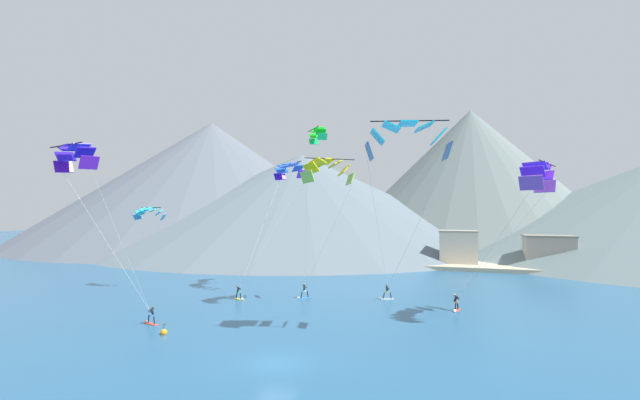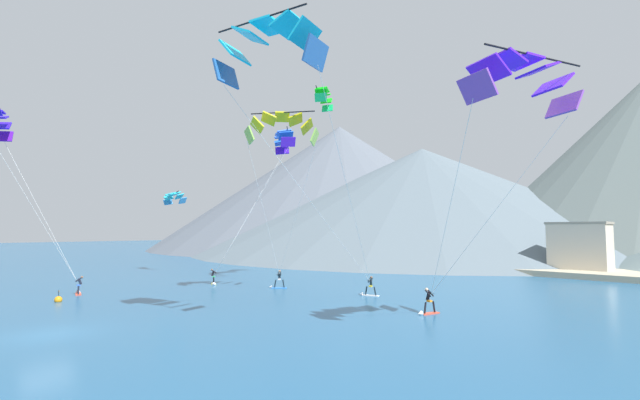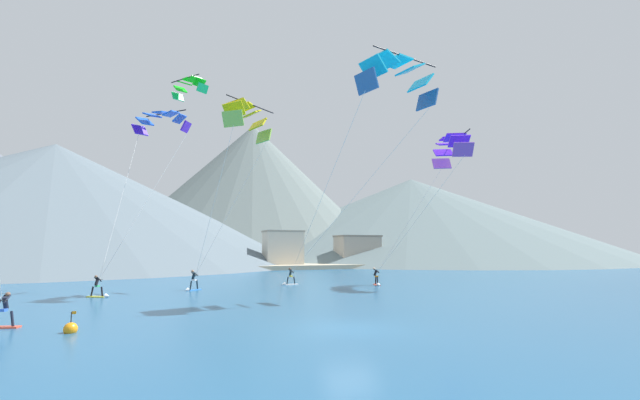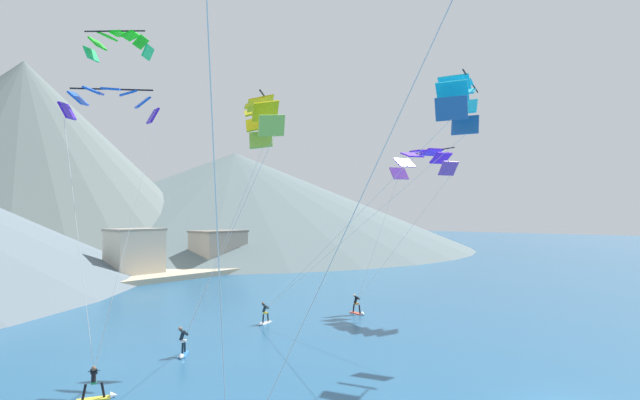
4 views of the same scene
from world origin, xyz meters
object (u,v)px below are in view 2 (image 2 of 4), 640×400
at_px(kitesurfer_near_lead, 368,290).
at_px(parafoil_kite_mid_center, 522,78).
at_px(kitesurfer_far_left, 214,280).
at_px(kitesurfer_far_right, 277,282).
at_px(parafoil_kite_near_lead, 269,45).
at_px(parafoil_kite_distant_low_drift, 324,96).
at_px(parafoil_kite_far_right, 282,126).
at_px(kitesurfer_mid_center, 427,306).
at_px(race_marker_buoy, 58,300).
at_px(kitesurfer_near_trail, 79,289).
at_px(parafoil_kite_distant_high_outer, 174,197).
at_px(parafoil_kite_far_left, 283,140).

height_order(kitesurfer_near_lead, parafoil_kite_mid_center, parafoil_kite_mid_center).
bearing_deg(kitesurfer_far_left, kitesurfer_far_right, 23.37).
bearing_deg(parafoil_kite_near_lead, kitesurfer_far_left, 155.90).
bearing_deg(parafoil_kite_distant_low_drift, parafoil_kite_far_right, -66.12).
height_order(kitesurfer_near_lead, kitesurfer_far_left, kitesurfer_near_lead).
height_order(kitesurfer_mid_center, kitesurfer_far_left, kitesurfer_mid_center).
bearing_deg(parafoil_kite_near_lead, kitesurfer_near_lead, 105.95).
bearing_deg(kitesurfer_near_lead, race_marker_buoy, -128.36).
bearing_deg(kitesurfer_far_left, race_marker_buoy, -87.68).
height_order(kitesurfer_far_left, parafoil_kite_mid_center, parafoil_kite_mid_center).
xyz_separation_m(kitesurfer_near_trail, parafoil_kite_near_lead, (22.72, 2.81, 15.78)).
relative_size(kitesurfer_mid_center, parafoil_kite_far_right, 0.12).
xyz_separation_m(parafoil_kite_mid_center, parafoil_kite_distant_high_outer, (-45.78, 3.57, -3.60)).
distance_m(parafoil_kite_near_lead, parafoil_kite_mid_center, 13.99).
distance_m(kitesurfer_near_lead, kitesurfer_mid_center, 8.50).
bearing_deg(kitesurfer_far_right, kitesurfer_mid_center, -4.05).
height_order(parafoil_kite_mid_center, parafoil_kite_distant_high_outer, parafoil_kite_mid_center).
bearing_deg(kitesurfer_near_trail, kitesurfer_mid_center, 27.00).
height_order(kitesurfer_near_trail, kitesurfer_far_left, kitesurfer_far_left).
height_order(kitesurfer_far_right, race_marker_buoy, kitesurfer_far_right).
bearing_deg(kitesurfer_near_lead, kitesurfer_near_trail, -137.66).
bearing_deg(parafoil_kite_distant_low_drift, parafoil_kite_far_left, -124.41).
distance_m(parafoil_kite_mid_center, race_marker_buoy, 35.86).
bearing_deg(kitesurfer_far_right, parafoil_kite_far_left, 132.88).
relative_size(kitesurfer_far_right, parafoil_kite_far_left, 0.12).
distance_m(kitesurfer_near_trail, parafoil_kite_far_left, 24.16).
distance_m(kitesurfer_far_left, parafoil_kite_near_lead, 26.98).
bearing_deg(kitesurfer_far_right, parafoil_kite_mid_center, -8.35).
bearing_deg(kitesurfer_far_right, race_marker_buoy, -109.76).
bearing_deg(parafoil_kite_distant_low_drift, kitesurfer_far_left, -122.53).
bearing_deg(kitesurfer_near_lead, parafoil_kite_distant_high_outer, -175.63).
relative_size(parafoil_kite_mid_center, race_marker_buoy, 13.00).
relative_size(parafoil_kite_far_left, parafoil_kite_distant_high_outer, 3.04).
bearing_deg(parafoil_kite_mid_center, kitesurfer_mid_center, 162.10).
height_order(parafoil_kite_far_left, parafoil_kite_distant_low_drift, parafoil_kite_distant_low_drift).
xyz_separation_m(kitesurfer_far_left, parafoil_kite_mid_center, (30.96, -0.67, 13.15)).
distance_m(kitesurfer_near_lead, parafoil_kite_distant_low_drift, 22.69).
xyz_separation_m(kitesurfer_near_trail, parafoil_kite_far_left, (6.45, 17.85, 14.95)).
bearing_deg(parafoil_kite_distant_high_outer, parafoil_kite_distant_low_drift, 18.12).
height_order(kitesurfer_far_right, parafoil_kite_far_right, parafoil_kite_far_right).
bearing_deg(parafoil_kite_far_left, parafoil_kite_near_lead, -42.75).
height_order(kitesurfer_near_trail, parafoil_kite_distant_low_drift, parafoil_kite_distant_low_drift).
xyz_separation_m(kitesurfer_mid_center, kitesurfer_far_left, (-23.65, -1.69, -0.07)).
bearing_deg(parafoil_kite_distant_high_outer, kitesurfer_far_left, -11.09).
bearing_deg(parafoil_kite_far_left, kitesurfer_far_left, -121.36).
bearing_deg(parafoil_kite_mid_center, kitesurfer_near_trail, -161.79).
relative_size(kitesurfer_near_trail, parafoil_kite_mid_center, 0.13).
xyz_separation_m(kitesurfer_near_trail, parafoil_kite_distant_low_drift, (8.99, 21.55, 20.06)).
distance_m(kitesurfer_near_trail, parafoil_kite_far_right, 22.81).
xyz_separation_m(kitesurfer_far_right, parafoil_kite_near_lead, (13.29, -11.83, 15.69)).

